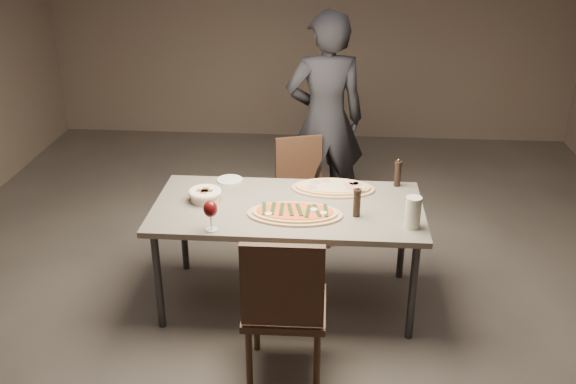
# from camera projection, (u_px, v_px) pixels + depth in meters

# --- Properties ---
(room) EXTENTS (7.00, 7.00, 7.00)m
(room) POSITION_uv_depth(u_px,v_px,m) (288.00, 112.00, 4.01)
(room) COLOR #59524D
(room) RESTS_ON ground
(dining_table) EXTENTS (1.80, 0.90, 0.75)m
(dining_table) POSITION_uv_depth(u_px,v_px,m) (288.00, 213.00, 4.31)
(dining_table) COLOR slate
(dining_table) RESTS_ON ground
(zucchini_pizza) EXTENTS (0.62, 0.34, 0.05)m
(zucchini_pizza) POSITION_uv_depth(u_px,v_px,m) (295.00, 213.00, 4.14)
(zucchini_pizza) COLOR tan
(zucchini_pizza) RESTS_ON dining_table
(ham_pizza) EXTENTS (0.59, 0.32, 0.04)m
(ham_pizza) POSITION_uv_depth(u_px,v_px,m) (333.00, 188.00, 4.51)
(ham_pizza) COLOR tan
(ham_pizza) RESTS_ON dining_table
(bread_basket) EXTENTS (0.23, 0.23, 0.08)m
(bread_basket) POSITION_uv_depth(u_px,v_px,m) (205.00, 194.00, 4.33)
(bread_basket) COLOR #F4E4C6
(bread_basket) RESTS_ON dining_table
(oil_dish) EXTENTS (0.13, 0.13, 0.02)m
(oil_dish) POSITION_uv_depth(u_px,v_px,m) (347.00, 187.00, 4.54)
(oil_dish) COLOR white
(oil_dish) RESTS_ON dining_table
(pepper_mill_left) EXTENTS (0.05, 0.05, 0.21)m
(pepper_mill_left) POSITION_uv_depth(u_px,v_px,m) (398.00, 173.00, 4.53)
(pepper_mill_left) COLOR black
(pepper_mill_left) RESTS_ON dining_table
(pepper_mill_right) EXTENTS (0.05, 0.05, 0.21)m
(pepper_mill_right) POSITION_uv_depth(u_px,v_px,m) (357.00, 202.00, 4.10)
(pepper_mill_right) COLOR black
(pepper_mill_right) RESTS_ON dining_table
(carafe) EXTENTS (0.10, 0.10, 0.20)m
(carafe) POSITION_uv_depth(u_px,v_px,m) (413.00, 212.00, 3.96)
(carafe) COLOR silver
(carafe) RESTS_ON dining_table
(wine_glass) EXTENTS (0.09, 0.09, 0.20)m
(wine_glass) POSITION_uv_depth(u_px,v_px,m) (210.00, 210.00, 3.91)
(wine_glass) COLOR silver
(wine_glass) RESTS_ON dining_table
(side_plate) EXTENTS (0.19, 0.19, 0.01)m
(side_plate) POSITION_uv_depth(u_px,v_px,m) (230.00, 180.00, 4.65)
(side_plate) COLOR white
(side_plate) RESTS_ON dining_table
(chair_near) EXTENTS (0.48, 0.48, 1.00)m
(chair_near) POSITION_uv_depth(u_px,v_px,m) (284.00, 303.00, 3.59)
(chair_near) COLOR #442A1C
(chair_near) RESTS_ON ground
(chair_far) EXTENTS (0.51, 0.51, 0.86)m
(chair_far) POSITION_uv_depth(u_px,v_px,m) (302.00, 184.00, 5.25)
(chair_far) COLOR #442A1C
(chair_far) RESTS_ON ground
(diner) EXTENTS (0.75, 0.57, 1.84)m
(diner) POSITION_uv_depth(u_px,v_px,m) (325.00, 121.00, 5.37)
(diner) COLOR black
(diner) RESTS_ON ground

